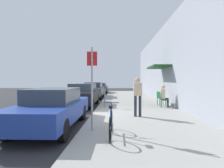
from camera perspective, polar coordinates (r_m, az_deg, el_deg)
ground_plane at (r=8.84m, az=-6.15°, el=-9.86°), size 60.00×60.00×0.00m
sidewalk_slab at (r=10.76m, az=7.44°, el=-7.54°), size 4.50×32.00×0.12m
building_facade at (r=11.20m, az=19.85°, el=6.93°), size 1.40×32.00×5.65m
parked_car_0 at (r=6.81m, az=-18.14°, el=-7.04°), size 1.80×4.40×1.40m
parked_car_1 at (r=12.06m, az=-9.21°, el=-3.26°), size 1.80×4.40×1.47m
parked_car_2 at (r=17.35m, az=-5.81°, el=-1.87°), size 1.80×4.40×1.49m
parked_car_3 at (r=23.18m, az=-3.88°, el=-1.24°), size 1.80×4.40×1.34m
parking_meter at (r=10.62m, az=-2.26°, el=-3.16°), size 0.12×0.10×1.32m
street_sign at (r=5.72m, az=-6.29°, el=0.65°), size 0.32×0.06×2.60m
bicycle_0 at (r=5.21m, az=-0.34°, el=-12.28°), size 0.46×1.71×0.90m
cafe_chair_0 at (r=11.02m, az=15.74°, el=-4.41°), size 0.54×0.54×0.87m
seated_patron_0 at (r=11.00m, az=16.06°, el=-3.42°), size 0.50×0.45×1.29m
cafe_chair_1 at (r=11.71m, az=14.89°, el=-4.08°), size 0.51×0.51×0.87m
pedestrian_standing at (r=7.95m, az=8.07°, el=-2.95°), size 0.36×0.22×1.70m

